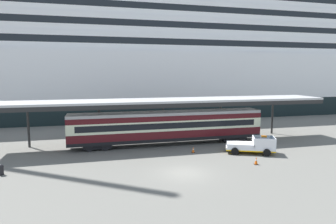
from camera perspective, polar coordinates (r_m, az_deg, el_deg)
ground_plane at (r=26.58m, az=3.25°, el=-11.74°), size 400.00×400.00×0.00m
cruise_ship at (r=70.38m, az=7.89°, el=9.94°), size 147.26×26.96×35.10m
platform_canopy at (r=36.13m, az=-0.14°, el=2.07°), size 41.04×5.44×5.58m
train_carriage at (r=36.15m, az=0.02°, el=-2.77°), size 23.76×2.81×4.11m
service_truck at (r=33.86m, az=16.50°, el=-6.07°), size 5.57×3.93×2.02m
traffic_cone_near at (r=33.04m, az=4.92°, el=-7.31°), size 0.36×0.36×0.66m
traffic_cone_mid at (r=29.99m, az=16.74°, el=-9.03°), size 0.36×0.36×0.78m
quay_bollard at (r=29.70m, az=-29.70°, el=-9.62°), size 0.48×0.48×0.96m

